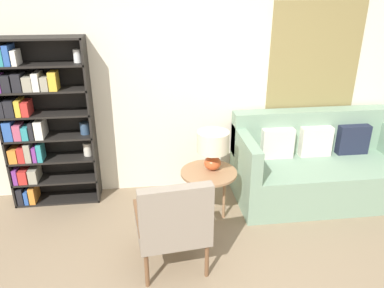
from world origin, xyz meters
name	(u,v)px	position (x,y,z in m)	size (l,w,h in m)	color
wall_back	(185,75)	(0.04, 2.03, 1.35)	(6.40, 0.08, 2.70)	silver
bookshelf	(38,123)	(-1.53, 1.85, 0.92)	(0.91, 0.30, 1.80)	black
armchair	(174,221)	(-0.23, 0.53, 0.50)	(0.64, 0.63, 0.88)	brown
couch	(317,167)	(1.49, 1.58, 0.36)	(1.85, 0.88, 0.95)	gray
side_table	(209,176)	(0.20, 1.34, 0.46)	(0.58, 0.58, 0.51)	#99704C
table_lamp	(213,145)	(0.25, 1.38, 0.78)	(0.33, 0.33, 0.42)	#C65128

